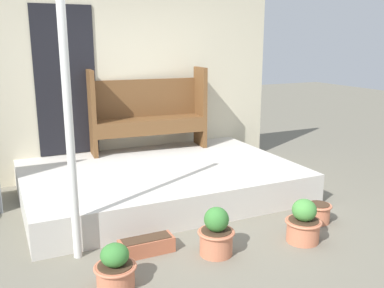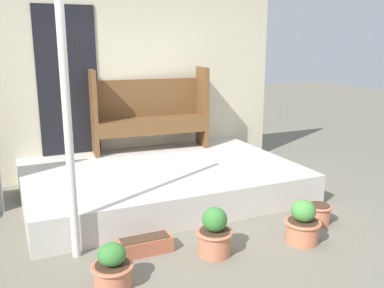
# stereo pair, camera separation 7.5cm
# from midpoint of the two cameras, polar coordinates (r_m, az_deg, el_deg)

# --- Properties ---
(ground_plane) EXTENTS (24.00, 24.00, 0.00)m
(ground_plane) POSITION_cam_midpoint_polar(r_m,az_deg,el_deg) (4.56, 1.22, -11.19)
(ground_plane) COLOR #706B5B
(porch_slab) EXTENTS (3.31, 2.25, 0.36)m
(porch_slab) POSITION_cam_midpoint_polar(r_m,az_deg,el_deg) (5.46, -3.73, -4.87)
(porch_slab) COLOR beige
(porch_slab) RESTS_ON ground_plane
(house_wall) EXTENTS (4.51, 0.08, 2.60)m
(house_wall) POSITION_cam_midpoint_polar(r_m,az_deg,el_deg) (6.29, -7.97, 7.98)
(house_wall) COLOR beige
(house_wall) RESTS_ON ground_plane
(support_post) EXTENTS (0.07, 0.07, 2.43)m
(support_post) POSITION_cam_midpoint_polar(r_m,az_deg,el_deg) (3.76, -15.70, 2.45)
(support_post) COLOR silver
(support_post) RESTS_ON ground_plane
(bench) EXTENTS (1.68, 0.52, 1.17)m
(bench) POSITION_cam_midpoint_polar(r_m,az_deg,el_deg) (6.18, -5.31, 4.57)
(bench) COLOR brown
(bench) RESTS_ON porch_slab
(flower_pot_left) EXTENTS (0.34, 0.34, 0.37)m
(flower_pot_left) POSITION_cam_midpoint_polar(r_m,az_deg,el_deg) (3.58, -9.95, -15.93)
(flower_pot_left) COLOR #C67251
(flower_pot_left) RESTS_ON ground_plane
(flower_pot_middle) EXTENTS (0.34, 0.34, 0.45)m
(flower_pot_middle) POSITION_cam_midpoint_polar(r_m,az_deg,el_deg) (3.98, 3.57, -11.92)
(flower_pot_middle) COLOR #C67251
(flower_pot_middle) RESTS_ON ground_plane
(flower_pot_right) EXTENTS (0.36, 0.36, 0.43)m
(flower_pot_right) POSITION_cam_midpoint_polar(r_m,az_deg,el_deg) (4.34, 15.03, -10.26)
(flower_pot_right) COLOR #C67251
(flower_pot_right) RESTS_ON ground_plane
(flower_pot_far_right) EXTENTS (0.28, 0.28, 0.21)m
(flower_pot_far_right) POSITION_cam_midpoint_polar(r_m,az_deg,el_deg) (4.84, 16.95, -8.78)
(flower_pot_far_right) COLOR #C67251
(flower_pot_far_right) RESTS_ON ground_plane
(planter_box_rect) EXTENTS (0.51, 0.19, 0.15)m
(planter_box_rect) POSITION_cam_midpoint_polar(r_m,az_deg,el_deg) (4.07, -5.76, -13.29)
(planter_box_rect) COLOR #B26042
(planter_box_rect) RESTS_ON ground_plane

